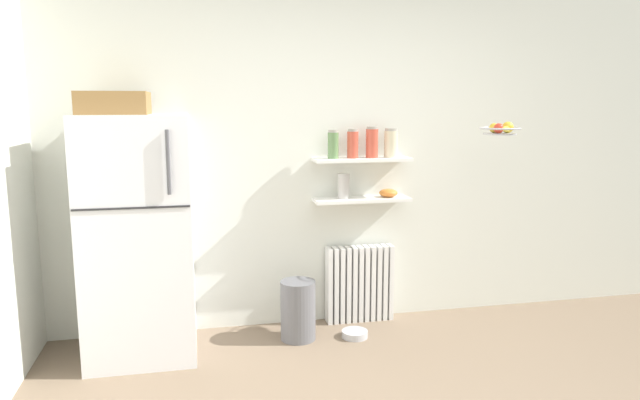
{
  "coord_description": "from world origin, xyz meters",
  "views": [
    {
      "loc": [
        -1.09,
        -2.35,
        1.72
      ],
      "look_at": [
        -0.23,
        1.6,
        1.05
      ],
      "focal_mm": 32.42,
      "sensor_mm": 36.0,
      "label": 1
    }
  ],
  "objects_px": {
    "storage_jar_1": "(353,144)",
    "vase": "(344,186)",
    "trash_bin": "(298,310)",
    "radiator": "(360,284)",
    "storage_jar_0": "(333,144)",
    "storage_jar_3": "(391,143)",
    "refrigerator": "(138,233)",
    "hanging_fruit_basket": "(501,129)",
    "storage_jar_2": "(372,142)",
    "shelf_bowl": "(388,193)",
    "pet_food_bowl": "(355,334)"
  },
  "relations": [
    {
      "from": "vase",
      "to": "refrigerator",
      "type": "bearing_deg",
      "value": -171.15
    },
    {
      "from": "pet_food_bowl",
      "to": "storage_jar_1",
      "type": "bearing_deg",
      "value": 79.89
    },
    {
      "from": "storage_jar_1",
      "to": "storage_jar_0",
      "type": "bearing_deg",
      "value": -180.0
    },
    {
      "from": "storage_jar_3",
      "to": "shelf_bowl",
      "type": "xyz_separation_m",
      "value": [
        -0.01,
        0.0,
        -0.39
      ]
    },
    {
      "from": "refrigerator",
      "to": "hanging_fruit_basket",
      "type": "relative_size",
      "value": 6.17
    },
    {
      "from": "refrigerator",
      "to": "pet_food_bowl",
      "type": "bearing_deg",
      "value": -2.4
    },
    {
      "from": "storage_jar_2",
      "to": "hanging_fruit_basket",
      "type": "relative_size",
      "value": 0.82
    },
    {
      "from": "storage_jar_3",
      "to": "vase",
      "type": "bearing_deg",
      "value": 180.0
    },
    {
      "from": "trash_bin",
      "to": "pet_food_bowl",
      "type": "distance_m",
      "value": 0.47
    },
    {
      "from": "radiator",
      "to": "storage_jar_0",
      "type": "bearing_deg",
      "value": -172.55
    },
    {
      "from": "storage_jar_3",
      "to": "hanging_fruit_basket",
      "type": "relative_size",
      "value": 0.77
    },
    {
      "from": "storage_jar_2",
      "to": "storage_jar_3",
      "type": "relative_size",
      "value": 1.07
    },
    {
      "from": "shelf_bowl",
      "to": "pet_food_bowl",
      "type": "xyz_separation_m",
      "value": [
        -0.35,
        -0.3,
        -1.01
      ]
    },
    {
      "from": "pet_food_bowl",
      "to": "vase",
      "type": "bearing_deg",
      "value": 93.16
    },
    {
      "from": "radiator",
      "to": "pet_food_bowl",
      "type": "xyz_separation_m",
      "value": [
        -0.13,
        -0.33,
        -0.28
      ]
    },
    {
      "from": "radiator",
      "to": "vase",
      "type": "xyz_separation_m",
      "value": [
        -0.15,
        -0.03,
        0.8
      ]
    },
    {
      "from": "pet_food_bowl",
      "to": "trash_bin",
      "type": "bearing_deg",
      "value": 171.68
    },
    {
      "from": "storage_jar_2",
      "to": "vase",
      "type": "height_order",
      "value": "storage_jar_2"
    },
    {
      "from": "storage_jar_3",
      "to": "storage_jar_2",
      "type": "bearing_deg",
      "value": 180.0
    },
    {
      "from": "storage_jar_1",
      "to": "storage_jar_3",
      "type": "xyz_separation_m",
      "value": [
        0.31,
        0.0,
        0.0
      ]
    },
    {
      "from": "vase",
      "to": "hanging_fruit_basket",
      "type": "distance_m",
      "value": 1.23
    },
    {
      "from": "trash_bin",
      "to": "hanging_fruit_basket",
      "type": "distance_m",
      "value": 1.98
    },
    {
      "from": "storage_jar_0",
      "to": "pet_food_bowl",
      "type": "distance_m",
      "value": 1.43
    },
    {
      "from": "refrigerator",
      "to": "storage_jar_1",
      "type": "distance_m",
      "value": 1.69
    },
    {
      "from": "trash_bin",
      "to": "storage_jar_2",
      "type": "bearing_deg",
      "value": 20.71
    },
    {
      "from": "storage_jar_0",
      "to": "pet_food_bowl",
      "type": "height_order",
      "value": "storage_jar_0"
    },
    {
      "from": "storage_jar_1",
      "to": "vase",
      "type": "relative_size",
      "value": 1.15
    },
    {
      "from": "refrigerator",
      "to": "storage_jar_0",
      "type": "relative_size",
      "value": 8.34
    },
    {
      "from": "refrigerator",
      "to": "hanging_fruit_basket",
      "type": "height_order",
      "value": "refrigerator"
    },
    {
      "from": "vase",
      "to": "storage_jar_2",
      "type": "bearing_deg",
      "value": 0.0
    },
    {
      "from": "storage_jar_0",
      "to": "radiator",
      "type": "bearing_deg",
      "value": 7.45
    },
    {
      "from": "storage_jar_1",
      "to": "pet_food_bowl",
      "type": "height_order",
      "value": "storage_jar_1"
    },
    {
      "from": "radiator",
      "to": "trash_bin",
      "type": "relative_size",
      "value": 1.38
    },
    {
      "from": "trash_bin",
      "to": "radiator",
      "type": "bearing_deg",
      "value": 25.89
    },
    {
      "from": "storage_jar_3",
      "to": "storage_jar_0",
      "type": "bearing_deg",
      "value": -180.0
    },
    {
      "from": "refrigerator",
      "to": "radiator",
      "type": "distance_m",
      "value": 1.76
    },
    {
      "from": "storage_jar_0",
      "to": "storage_jar_1",
      "type": "xyz_separation_m",
      "value": [
        0.15,
        0.0,
        0.0
      ]
    },
    {
      "from": "refrigerator",
      "to": "storage_jar_3",
      "type": "bearing_deg",
      "value": 7.1
    },
    {
      "from": "storage_jar_1",
      "to": "hanging_fruit_basket",
      "type": "relative_size",
      "value": 0.76
    },
    {
      "from": "storage_jar_0",
      "to": "trash_bin",
      "type": "distance_m",
      "value": 1.27
    },
    {
      "from": "storage_jar_0",
      "to": "storage_jar_3",
      "type": "distance_m",
      "value": 0.46
    },
    {
      "from": "storage_jar_2",
      "to": "pet_food_bowl",
      "type": "bearing_deg",
      "value": -124.68
    },
    {
      "from": "vase",
      "to": "pet_food_bowl",
      "type": "bearing_deg",
      "value": -86.84
    },
    {
      "from": "storage_jar_2",
      "to": "hanging_fruit_basket",
      "type": "xyz_separation_m",
      "value": [
        0.83,
        -0.44,
        0.11
      ]
    },
    {
      "from": "radiator",
      "to": "pet_food_bowl",
      "type": "relative_size",
      "value": 3.12
    },
    {
      "from": "trash_bin",
      "to": "pet_food_bowl",
      "type": "relative_size",
      "value": 2.27
    },
    {
      "from": "storage_jar_2",
      "to": "storage_jar_0",
      "type": "bearing_deg",
      "value": -180.0
    },
    {
      "from": "refrigerator",
      "to": "pet_food_bowl",
      "type": "distance_m",
      "value": 1.74
    },
    {
      "from": "trash_bin",
      "to": "hanging_fruit_basket",
      "type": "bearing_deg",
      "value": -7.78
    },
    {
      "from": "storage_jar_2",
      "to": "shelf_bowl",
      "type": "relative_size",
      "value": 1.67
    }
  ]
}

